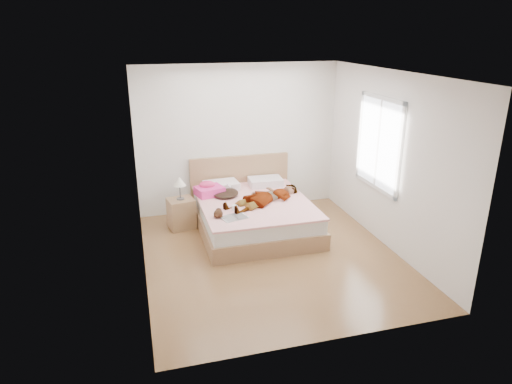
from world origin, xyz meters
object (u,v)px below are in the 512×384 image
magazine (235,217)px  bed (253,213)px  phone (229,186)px  coffee_mug (234,208)px  woman (265,195)px  towel (209,189)px  nightstand (181,211)px  plush_toy (218,213)px

magazine → bed: bearing=55.6°
phone → magazine: 0.98m
phone → coffee_mug: (-0.07, -0.67, -0.13)m
coffee_mug → magazine: bearing=-102.6°
woman → bed: (-0.17, 0.12, -0.34)m
bed → magazine: bearing=-124.4°
woman → magazine: (-0.63, -0.55, -0.09)m
towel → magazine: towel is taller
towel → coffee_mug: towel is taller
woman → phone: (-0.50, 0.40, 0.07)m
towel → nightstand: bearing=-172.4°
phone → nightstand: 0.90m
phone → bed: 0.59m
bed → plush_toy: size_ratio=9.04×
magazine → plush_toy: size_ratio=1.88×
phone → coffee_mug: phone is taller
bed → towel: bed is taller
woman → magazine: size_ratio=3.40×
woman → towel: bearing=-150.0°
bed → coffee_mug: bearing=-135.4°
nightstand → magazine: bearing=-56.4°
woman → plush_toy: size_ratio=6.39×
towel → nightstand: (-0.49, -0.07, -0.31)m
towel → coffee_mug: (0.25, -0.80, -0.05)m
towel → magazine: (0.19, -1.08, -0.09)m
phone → magazine: size_ratio=0.21×
bed → magazine: (-0.46, -0.68, 0.24)m
coffee_mug → phone: bearing=84.0°
bed → nightstand: (-1.14, 0.34, 0.02)m
woman → towel: (-0.82, 0.53, -0.01)m
coffee_mug → nightstand: (-0.74, 0.74, -0.26)m
woman → coffee_mug: size_ratio=12.30×
plush_toy → nightstand: 1.07m
phone → plush_toy: phone is taller
bed → phone: bearing=140.2°
phone → towel: bearing=131.0°
coffee_mug → towel: bearing=107.5°
woman → magazine: 0.85m
plush_toy → woman: bearing=28.4°
phone → plush_toy: size_ratio=0.40×
coffee_mug → plush_toy: size_ratio=0.52×
nightstand → phone: bearing=-4.4°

